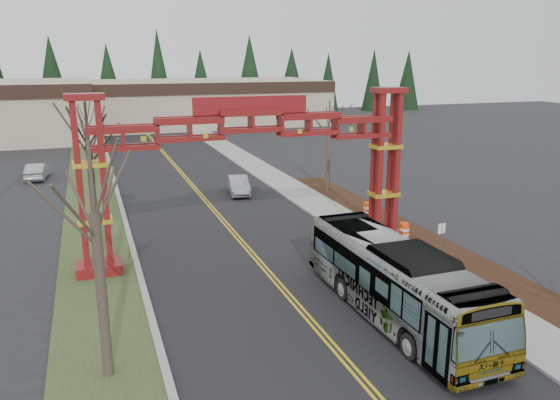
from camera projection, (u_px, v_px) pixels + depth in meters
name	position (u px, v px, depth m)	size (l,w,h in m)	color
road	(223.00, 220.00, 36.28)	(12.00, 110.00, 0.02)	black
lane_line_left	(221.00, 220.00, 36.24)	(0.12, 100.00, 0.01)	gold
lane_line_right	(224.00, 220.00, 36.31)	(0.12, 100.00, 0.01)	gold
curb_right	(308.00, 211.00, 38.25)	(0.30, 110.00, 0.15)	#9C9D98
sidewalk_right	(327.00, 209.00, 38.71)	(2.60, 110.00, 0.14)	gray
landscape_strip	(507.00, 285.00, 25.87)	(2.60, 50.00, 0.12)	black
grass_median	(96.00, 232.00, 33.69)	(4.00, 110.00, 0.08)	#324120
curb_left	(127.00, 229.00, 34.28)	(0.30, 110.00, 0.15)	#9C9D98
gateway_arch	(251.00, 147.00, 28.39)	(18.20, 1.60, 8.90)	maroon
retail_building_east	(202.00, 102.00, 88.75)	(38.00, 20.30, 7.00)	#BAA58E
conifer_treeline	(133.00, 81.00, 95.85)	(116.10, 5.60, 13.00)	black
transit_bus	(395.00, 281.00, 22.37)	(2.72, 11.63, 3.24)	#AAAEB2
silver_sedan	(239.00, 185.00, 43.25)	(1.49, 4.28, 1.41)	#A5A8AD
parked_car_far_a	(37.00, 171.00, 48.47)	(1.53, 4.40, 1.45)	#ADAFB5
bare_tree_median_near	(95.00, 214.00, 17.10)	(3.47, 3.47, 8.06)	#382D26
bare_tree_median_mid	(88.00, 145.00, 27.22)	(3.39, 3.39, 8.57)	#382D26
bare_tree_median_far	(87.00, 124.00, 46.01)	(3.04, 3.04, 7.13)	#382D26
bare_tree_right_far	(329.00, 127.00, 42.93)	(3.02, 3.02, 7.24)	#382D26
street_sign	(441.00, 234.00, 28.92)	(0.46, 0.07, 2.01)	#3F3F44
barrel_south	(404.00, 232.00, 32.16)	(0.58, 0.58, 1.08)	#FD440E
barrel_mid	(389.00, 221.00, 34.41)	(0.52, 0.52, 0.97)	#FD440E
barrel_north	(367.00, 210.00, 37.03)	(0.54, 0.54, 1.01)	#FD440E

